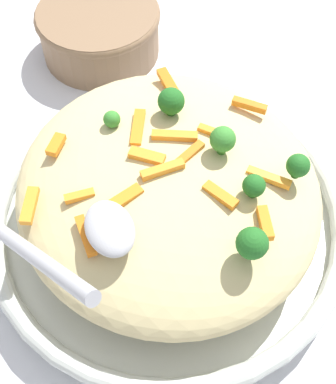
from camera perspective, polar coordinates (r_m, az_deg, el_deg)
name	(u,v)px	position (r m, az deg, el deg)	size (l,w,h in m)	color
ground_plane	(168,229)	(0.57, 0.00, -4.04)	(2.40, 2.40, 0.00)	silver
serving_bowl	(168,217)	(0.55, 0.00, -2.80)	(0.38, 0.38, 0.04)	silver
pasta_mound	(168,188)	(0.51, 0.00, 0.48)	(0.31, 0.29, 0.08)	#DBC689
carrot_piece_0	(211,132)	(0.50, 4.74, 6.58)	(0.03, 0.01, 0.01)	orange
carrot_piece_1	(163,170)	(0.47, -0.60, 2.44)	(0.04, 0.01, 0.01)	orange
carrot_piece_2	(249,105)	(0.53, 8.91, 9.38)	(0.04, 0.01, 0.01)	orange
carrot_piece_3	(30,205)	(0.47, -14.90, -1.43)	(0.04, 0.01, 0.01)	orange
carrot_piece_4	(123,200)	(0.45, -4.99, -0.83)	(0.04, 0.01, 0.01)	orange
carrot_piece_5	(175,136)	(0.49, 0.73, 6.18)	(0.04, 0.01, 0.01)	orange
carrot_piece_6	(138,127)	(0.50, -3.31, 7.08)	(0.04, 0.01, 0.01)	orange
carrot_piece_7	(186,152)	(0.48, 1.96, 4.42)	(0.04, 0.01, 0.01)	orange
carrot_piece_8	(168,83)	(0.55, 0.04, 11.84)	(0.04, 0.01, 0.01)	orange
carrot_piece_9	(220,195)	(0.46, 5.74, -0.33)	(0.03, 0.01, 0.01)	orange
carrot_piece_10	(56,145)	(0.50, -12.16, 5.09)	(0.02, 0.01, 0.01)	orange
carrot_piece_11	(86,236)	(0.44, -8.99, -4.74)	(0.04, 0.01, 0.01)	orange
carrot_piece_12	(147,156)	(0.48, -2.32, 3.91)	(0.03, 0.01, 0.01)	orange
carrot_piece_13	(269,178)	(0.48, 10.97, 1.56)	(0.04, 0.01, 0.01)	orange
carrot_piece_14	(78,193)	(0.47, -9.79, -0.10)	(0.03, 0.01, 0.01)	orange
carrot_piece_15	(265,223)	(0.45, 10.58, -3.35)	(0.03, 0.01, 0.01)	orange
broccoli_floret_0	(223,140)	(0.47, 6.00, 5.72)	(0.02, 0.02, 0.03)	#377928
broccoli_floret_1	(171,101)	(0.51, 0.35, 9.88)	(0.03, 0.03, 0.03)	#205B1C
broccoli_floret_2	(298,166)	(0.48, 14.04, 2.79)	(0.02, 0.02, 0.03)	#205B1C
broccoli_floret_3	(112,119)	(0.51, -6.16, 7.91)	(0.02, 0.02, 0.02)	#377928
broccoli_floret_4	(252,244)	(0.42, 9.18, -5.60)	(0.03, 0.03, 0.03)	#205B1C
broccoli_floret_5	(254,186)	(0.46, 9.38, 0.66)	(0.02, 0.02, 0.03)	#205B1C
serving_spoon	(88,238)	(0.41, -8.75, -5.00)	(0.13, 0.11, 0.08)	#B7B7BC
companion_bowl	(99,29)	(0.74, -7.54, 17.27)	(0.17, 0.17, 0.07)	#8C6B4C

